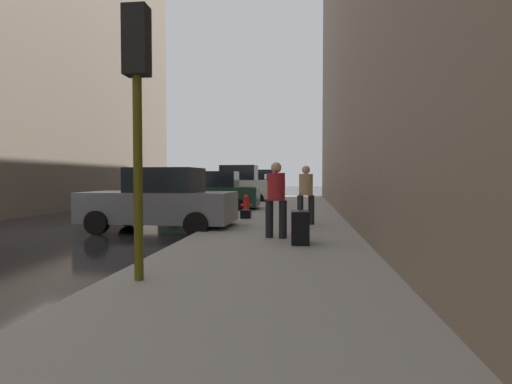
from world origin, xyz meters
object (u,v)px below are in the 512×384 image
Objects in this scene: parked_black_suv at (261,183)px; parked_dark_green_sedan at (212,193)px; rolling_suitcase at (300,227)px; parked_gray_coupe at (161,201)px; fire_hydrant at (246,204)px; parked_silver_sedan at (267,184)px; pedestrian_in_red_jacket at (276,196)px; duffel_bag at (246,214)px; pedestrian_in_tan_coat at (306,192)px; parked_red_hatchback at (251,186)px; parked_white_van at (237,186)px; traffic_light at (137,83)px.

parked_dark_green_sedan is at bearing -90.00° from parked_black_suv.
parked_gray_coupe is at bearing 146.40° from rolling_suitcase.
rolling_suitcase is (2.15, -7.04, -0.01)m from fire_hydrant.
parked_silver_sedan is (0.00, 32.24, 0.00)m from parked_gray_coupe.
pedestrian_in_red_jacket is 1.12m from rolling_suitcase.
duffel_bag is (2.09, 2.38, -0.56)m from parked_gray_coupe.
parked_black_suv is (-0.00, 19.64, 0.18)m from parked_dark_green_sedan.
pedestrian_in_red_jacket is at bearing -84.30° from parked_silver_sedan.
parked_black_suv reaches higher than pedestrian_in_red_jacket.
pedestrian_in_tan_coat is at bearing 87.88° from rolling_suitcase.
parked_red_hatchback is 1.00× the size of parked_silver_sedan.
parked_black_suv is 10.54× the size of duffel_bag.
parked_white_van is 1.11× the size of parked_red_hatchback.
parked_black_suv is at bearing 90.00° from parked_gray_coupe.
parked_white_van reaches higher than pedestrian_in_tan_coat.
parked_gray_coupe reaches higher than fire_hydrant.
parked_gray_coupe is at bearing -112.23° from fire_hydrant.
parked_white_van is at bearing 90.00° from parked_dark_green_sedan.
parked_red_hatchback is 25.33m from traffic_light.
parked_white_van is 1.10× the size of parked_silver_sedan.
pedestrian_in_tan_coat is at bearing -71.07° from parked_white_van.
traffic_light is (0.05, -10.21, 2.26)m from fire_hydrant.
pedestrian_in_red_jacket is 1.00× the size of pedestrian_in_tan_coat.
parked_black_suv is 25.47m from pedestrian_in_tan_coat.
parked_red_hatchback is (0.00, 19.40, 0.00)m from parked_gray_coupe.
parked_silver_sedan is at bearing 90.00° from parked_white_van.
rolling_suitcase reaches higher than duffel_bag.
fire_hydrant is at bearing 90.28° from traffic_light.
parked_red_hatchback is 2.46× the size of pedestrian_in_red_jacket.
parked_dark_green_sedan is 19.64m from parked_black_suv.
pedestrian_in_red_jacket is at bearing -104.06° from pedestrian_in_tan_coat.
parked_dark_green_sedan is 6.02× the size of fire_hydrant.
parked_dark_green_sedan is 1.01× the size of parked_red_hatchback.
pedestrian_in_red_jacket is 4.52m from duffel_bag.
traffic_light reaches higher than parked_silver_sedan.
rolling_suitcase is at bearing -82.13° from parked_black_suv.
parked_white_van is 1.29× the size of traffic_light.
parked_red_hatchback is at bearing 102.40° from pedestrian_in_tan_coat.
parked_red_hatchback is at bearing -90.00° from parked_silver_sedan.
pedestrian_in_red_jacket is 2.78m from pedestrian_in_tan_coat.
parked_white_van is 19.50m from parked_silver_sedan.
parked_black_suv is at bearing -90.00° from parked_silver_sedan.
parked_red_hatchback is (0.00, 6.66, -0.18)m from parked_white_van.
duffel_bag is at bearing 142.13° from pedestrian_in_tan_coat.
parked_dark_green_sedan is 1.18× the size of traffic_light.
traffic_light reaches higher than parked_white_van.
fire_hydrant is (1.80, -8.32, -0.54)m from parked_white_van.
parked_red_hatchback is 17.16m from duffel_bag.
parked_red_hatchback is 12.84m from parked_silver_sedan.
duffel_bag is at bearing -84.94° from parked_black_suv.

